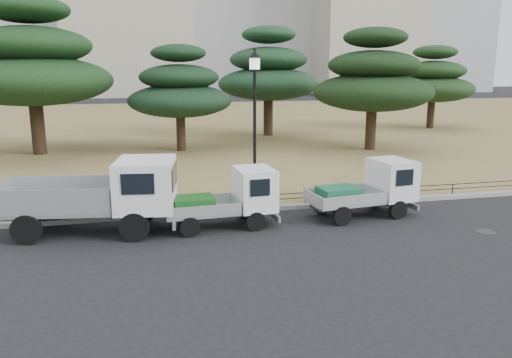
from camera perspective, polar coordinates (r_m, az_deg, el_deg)
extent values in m
plane|color=black|center=(15.10, 1.72, -6.43)|extent=(220.00, 220.00, 0.00)
cube|color=olive|center=(44.82, -8.32, 6.19)|extent=(120.00, 56.00, 0.15)
cube|color=gray|center=(17.49, -0.44, -3.49)|extent=(120.00, 0.25, 0.16)
cylinder|color=black|center=(14.84, -13.73, -5.37)|extent=(0.89, 0.30, 0.87)
cylinder|color=black|center=(16.65, -12.73, -3.36)|extent=(0.89, 0.30, 0.87)
cylinder|color=black|center=(15.60, -24.76, -5.30)|extent=(0.89, 0.30, 0.87)
cylinder|color=black|center=(17.33, -22.65, -3.40)|extent=(0.89, 0.30, 0.87)
cube|color=#2D2D30|center=(15.96, -18.45, -3.54)|extent=(4.97, 1.73, 0.15)
cube|color=#909399|center=(16.07, -21.59, -1.82)|extent=(3.63, 2.38, 0.85)
cube|color=silver|center=(15.44, -12.46, -0.55)|extent=(1.97, 2.30, 1.49)
cylinder|color=black|center=(15.41, -0.05, -4.85)|extent=(0.62, 0.20, 0.61)
cylinder|color=black|center=(16.64, -1.36, -3.52)|extent=(0.62, 0.20, 0.61)
cylinder|color=black|center=(14.99, -7.55, -5.46)|extent=(0.62, 0.20, 0.61)
cylinder|color=black|center=(16.26, -8.30, -4.05)|extent=(0.62, 0.20, 0.61)
cube|color=#2D2D30|center=(15.76, -4.19, -3.95)|extent=(3.32, 0.95, 0.14)
cube|color=#A1A5A8|center=(15.57, -6.34, -3.14)|extent=(2.34, 1.51, 0.41)
cube|color=white|center=(15.84, -0.14, -1.10)|extent=(1.23, 1.57, 1.31)
cube|color=#19591A|center=(15.51, -7.17, -2.84)|extent=(1.30, 0.97, 0.45)
cylinder|color=black|center=(17.26, 15.91, -3.39)|extent=(0.65, 0.24, 0.63)
cylinder|color=black|center=(18.36, 13.38, -2.30)|extent=(0.65, 0.24, 0.63)
cylinder|color=black|center=(16.14, 9.82, -4.18)|extent=(0.65, 0.24, 0.63)
cylinder|color=black|center=(17.32, 7.53, -2.96)|extent=(0.65, 0.24, 0.63)
cube|color=#2D2D30|center=(17.22, 11.83, -2.70)|extent=(3.47, 1.19, 0.15)
cube|color=#ACAFB3|center=(16.84, 10.09, -1.97)|extent=(2.50, 1.71, 0.42)
cube|color=silver|center=(17.70, 15.23, 0.01)|extent=(1.36, 1.69, 1.34)
cube|color=#1A5C3C|center=(16.70, 9.40, -1.70)|extent=(1.39, 1.08, 0.46)
cylinder|color=black|center=(17.77, -0.15, -2.75)|extent=(0.40, 0.40, 0.15)
cylinder|color=black|center=(17.30, -0.16, 4.82)|extent=(0.11, 0.11, 4.58)
cylinder|color=white|center=(17.14, -0.16, 13.04)|extent=(0.37, 0.37, 0.37)
cone|color=black|center=(17.15, -0.16, 14.03)|extent=(0.48, 0.48, 0.23)
cylinder|color=black|center=(17.56, -0.55, -2.51)|extent=(38.00, 0.03, 0.03)
cylinder|color=black|center=(17.51, -0.55, -1.94)|extent=(38.00, 0.03, 0.03)
cylinder|color=black|center=(17.56, -0.55, -2.51)|extent=(0.04, 0.04, 0.40)
cube|color=#1716AF|center=(17.82, -22.36, -2.66)|extent=(1.84, 1.51, 0.76)
cube|color=#1716AF|center=(17.48, -21.53, -1.03)|extent=(0.88, 0.79, 0.33)
cylinder|color=#2D2D30|center=(16.92, 24.77, -5.50)|extent=(0.60, 0.60, 0.01)
cylinder|color=black|center=(30.75, -23.69, 5.71)|extent=(0.75, 0.75, 3.34)
ellipsoid|color=#173316|center=(30.60, -24.09, 10.21)|extent=(8.58, 8.58, 2.75)
ellipsoid|color=#173316|center=(30.62, -24.41, 13.72)|extent=(6.55, 6.55, 2.10)
ellipsoid|color=#173316|center=(30.75, -24.74, 17.20)|extent=(4.52, 4.52, 1.45)
cylinder|color=black|center=(29.82, -8.58, 5.52)|extent=(0.54, 0.54, 2.39)
ellipsoid|color=black|center=(29.66, -8.69, 8.84)|extent=(6.02, 6.02, 1.93)
ellipsoid|color=black|center=(29.61, -8.77, 11.43)|extent=(4.60, 4.60, 1.47)
ellipsoid|color=black|center=(29.62, -8.86, 14.03)|extent=(3.18, 3.18, 1.02)
cylinder|color=black|center=(36.34, 1.40, 7.37)|extent=(0.68, 0.68, 3.01)
ellipsoid|color=#17341D|center=(36.21, 1.42, 10.81)|extent=(7.23, 7.23, 2.32)
ellipsoid|color=#17341D|center=(36.20, 1.43, 13.48)|extent=(5.52, 5.52, 1.77)
ellipsoid|color=#17341D|center=(36.27, 1.45, 16.16)|extent=(3.81, 3.81, 1.22)
cylinder|color=black|center=(30.70, 12.99, 5.89)|extent=(0.62, 0.62, 2.77)
ellipsoid|color=black|center=(30.55, 13.17, 9.63)|extent=(7.02, 7.02, 2.25)
ellipsoid|color=black|center=(30.52, 13.32, 12.54)|extent=(5.36, 5.36, 1.72)
ellipsoid|color=black|center=(30.57, 13.47, 15.46)|extent=(3.70, 3.70, 1.19)
cylinder|color=black|center=(43.27, 19.35, 7.21)|extent=(0.58, 0.58, 2.56)
ellipsoid|color=#193216|center=(43.16, 19.53, 9.66)|extent=(6.55, 6.55, 2.10)
ellipsoid|color=#193216|center=(43.13, 19.67, 11.57)|extent=(5.00, 5.00, 1.60)
ellipsoid|color=#193216|center=(43.15, 19.81, 13.48)|extent=(3.45, 3.45, 1.10)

